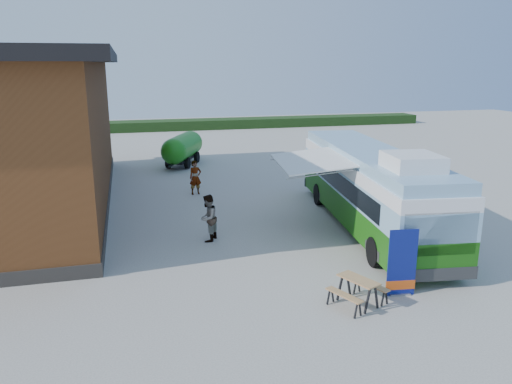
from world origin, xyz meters
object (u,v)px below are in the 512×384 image
object	(u,v)px
banner	(402,269)
picnic_table	(358,285)
bus	(370,185)
slurry_tanker	(183,148)
person_a	(195,177)
person_b	(208,218)

from	to	relation	value
banner	picnic_table	xyz separation A→B (m)	(-1.54, -0.23, -0.26)
bus	slurry_tanker	distance (m)	16.97
bus	banner	distance (m)	6.69
bus	person_a	size ratio (longest dim) A/B	7.04
picnic_table	person_a	size ratio (longest dim) A/B	0.98
banner	person_b	world-z (taller)	banner
person_a	slurry_tanker	bearing A→B (deg)	76.67
banner	slurry_tanker	world-z (taller)	slurry_tanker
picnic_table	person_b	world-z (taller)	person_b
person_b	slurry_tanker	xyz separation A→B (m)	(0.77, 15.72, 0.29)
banner	slurry_tanker	size ratio (longest dim) A/B	0.39
banner	person_a	world-z (taller)	banner
picnic_table	person_b	xyz separation A→B (m)	(-3.38, 6.56, 0.34)
person_b	person_a	bearing A→B (deg)	-152.75
person_a	person_b	size ratio (longest dim) A/B	0.97
bus	picnic_table	bearing A→B (deg)	-111.69
picnic_table	person_b	size ratio (longest dim) A/B	0.96
banner	person_a	distance (m)	14.54
banner	person_b	bearing A→B (deg)	135.19
person_a	bus	bearing A→B (deg)	-61.16
person_a	person_b	world-z (taller)	person_b
bus	slurry_tanker	size ratio (longest dim) A/B	2.40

